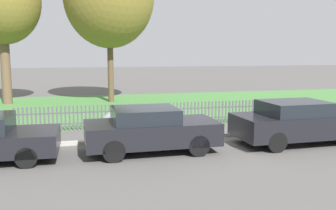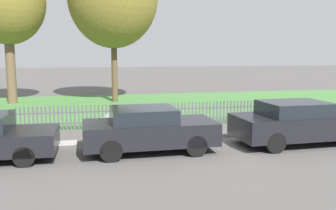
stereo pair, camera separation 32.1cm
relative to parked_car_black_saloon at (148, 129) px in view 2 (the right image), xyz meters
The scene contains 8 objects.
ground_plane 2.17m from the parked_car_black_saloon, 39.21° to the left, with size 120.00×120.00×0.00m, color #565451.
kerb_stone 2.21m from the parked_car_black_saloon, 41.31° to the left, with size 38.11×0.20×0.12m, color #B2ADA3.
grass_strip 9.60m from the parked_car_black_saloon, 80.45° to the left, with size 38.11×11.53×0.01m, color #477F3D.
park_fence 4.02m from the parked_car_black_saloon, 66.70° to the left, with size 38.11×0.05×0.96m.
parked_car_black_saloon is the anchor object (origin of this frame).
parked_car_navy_estate 4.95m from the parked_car_black_saloon, ahead, with size 4.33×1.98×1.41m.
covered_motorcycle 2.12m from the parked_car_black_saloon, 97.33° to the left, with size 2.03×0.95×1.04m.
tree_nearest_kerb 14.50m from the parked_car_black_saloon, 116.62° to the left, with size 4.26×4.26×8.28m.
Camera 2 is at (-3.31, -12.21, 3.02)m, focal length 40.00 mm.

